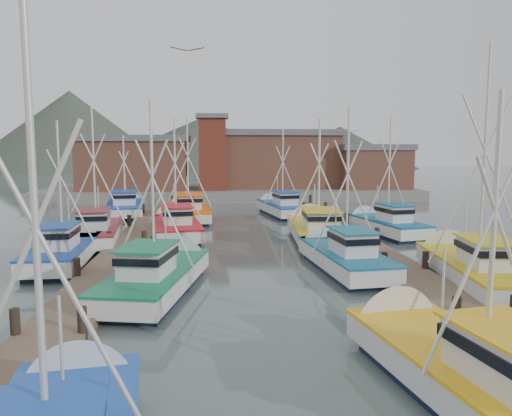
{
  "coord_description": "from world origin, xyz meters",
  "views": [
    {
      "loc": [
        -1.93,
        -24.23,
        6.08
      ],
      "look_at": [
        0.5,
        4.05,
        2.6
      ],
      "focal_mm": 35.0,
      "sensor_mm": 36.0,
      "label": 1
    }
  ],
  "objects": [
    {
      "name": "gull_far",
      "position": [
        4.65,
        0.75,
        6.82
      ],
      "size": [
        1.55,
        0.65,
        0.24
      ],
      "rotation": [
        0.0,
        0.0,
        -0.28
      ],
      "color": "gray",
      "rests_on": "ground"
    },
    {
      "name": "boat_8",
      "position": [
        -4.57,
        10.19,
        0.68
      ],
      "size": [
        4.15,
        9.69,
        8.82
      ],
      "rotation": [
        0.0,
        0.0,
        0.14
      ],
      "color": "black",
      "rests_on": "ground"
    },
    {
      "name": "shed_center",
      "position": [
        6.0,
        37.0,
        4.69
      ],
      "size": [
        14.84,
        9.54,
        6.9
      ],
      "color": "brown",
      "rests_on": "quay"
    },
    {
      "name": "boat_11",
      "position": [
        9.89,
        9.41,
        0.68
      ],
      "size": [
        3.98,
        8.35,
        8.73
      ],
      "rotation": [
        0.0,
        0.0,
        0.2
      ],
      "color": "black",
      "rests_on": "ground"
    },
    {
      "name": "boat_6",
      "position": [
        -9.68,
        2.25,
        0.68
      ],
      "size": [
        3.33,
        8.48,
        8.06
      ],
      "rotation": [
        0.0,
        0.0,
        0.05
      ],
      "color": "black",
      "rests_on": "ground"
    },
    {
      "name": "boat_13",
      "position": [
        4.05,
        19.86,
        0.68
      ],
      "size": [
        3.92,
        8.8,
        8.37
      ],
      "rotation": [
        0.0,
        0.0,
        0.16
      ],
      "color": "black",
      "rests_on": "ground"
    },
    {
      "name": "boat_7",
      "position": [
        9.68,
        -3.1,
        0.69
      ],
      "size": [
        4.42,
        9.33,
        11.19
      ],
      "rotation": [
        0.0,
        0.0,
        -0.11
      ],
      "color": "black",
      "rests_on": "ground"
    },
    {
      "name": "ground",
      "position": [
        0.0,
        0.0,
        0.0
      ],
      "size": [
        260.0,
        260.0,
        0.0
      ],
      "primitive_type": "plane",
      "color": "#4A5854",
      "rests_on": "ground"
    },
    {
      "name": "quay",
      "position": [
        0.0,
        37.0,
        0.6
      ],
      "size": [
        44.0,
        16.0,
        1.2
      ],
      "primitive_type": "cube",
      "color": "gray",
      "rests_on": "ground"
    },
    {
      "name": "distant_hills",
      "position": [
        -12.76,
        122.59,
        0.0
      ],
      "size": [
        175.0,
        140.0,
        42.0
      ],
      "color": "#3D473B",
      "rests_on": "ground"
    },
    {
      "name": "boat_4",
      "position": [
        -4.22,
        -3.38,
        0.68
      ],
      "size": [
        4.35,
        9.14,
        8.65
      ],
      "rotation": [
        0.0,
        0.0,
        -0.2
      ],
      "color": "black",
      "rests_on": "ground"
    },
    {
      "name": "dock_right",
      "position": [
        7.0,
        4.04,
        0.21
      ],
      "size": [
        2.3,
        46.0,
        1.5
      ],
      "color": "brown",
      "rests_on": "ground"
    },
    {
      "name": "shed_left",
      "position": [
        -11.0,
        35.0,
        4.34
      ],
      "size": [
        12.72,
        8.48,
        6.2
      ],
      "color": "brown",
      "rests_on": "quay"
    },
    {
      "name": "lookout_tower",
      "position": [
        -2.0,
        33.0,
        5.55
      ],
      "size": [
        3.6,
        3.6,
        8.5
      ],
      "color": "maroon",
      "rests_on": "quay"
    },
    {
      "name": "boat_12",
      "position": [
        -4.1,
        18.25,
        0.68
      ],
      "size": [
        4.07,
        10.23,
        9.48
      ],
      "rotation": [
        0.0,
        0.0,
        0.1
      ],
      "color": "black",
      "rests_on": "ground"
    },
    {
      "name": "boat_9",
      "position": [
        4.75,
        7.44,
        0.68
      ],
      "size": [
        3.75,
        10.2,
        8.76
      ],
      "rotation": [
        0.0,
        0.0,
        -0.06
      ],
      "color": "black",
      "rests_on": "ground"
    },
    {
      "name": "boat_10",
      "position": [
        -9.4,
        8.25,
        0.69
      ],
      "size": [
        3.79,
        9.03,
        9.33
      ],
      "rotation": [
        0.0,
        0.0,
        0.11
      ],
      "color": "black",
      "rests_on": "ground"
    },
    {
      "name": "dock_left",
      "position": [
        -7.0,
        4.04,
        0.21
      ],
      "size": [
        2.3,
        46.0,
        1.5
      ],
      "color": "brown",
      "rests_on": "ground"
    },
    {
      "name": "boat_5",
      "position": [
        4.37,
        -0.4,
        0.68
      ],
      "size": [
        3.42,
        8.46,
        8.61
      ],
      "rotation": [
        0.0,
        0.0,
        0.1
      ],
      "color": "black",
      "rests_on": "ground"
    },
    {
      "name": "boat_1",
      "position": [
        4.13,
        -13.14,
        0.68
      ],
      "size": [
        4.22,
        9.55,
        8.1
      ],
      "rotation": [
        0.0,
        0.0,
        0.16
      ],
      "color": "black",
      "rests_on": "ground"
    },
    {
      "name": "boat_14",
      "position": [
        -9.92,
        21.67,
        0.68
      ],
      "size": [
        4.33,
        10.06,
        7.96
      ],
      "rotation": [
        0.0,
        0.0,
        0.14
      ],
      "color": "black",
      "rests_on": "ground"
    },
    {
      "name": "gull_near",
      "position": [
        -3.05,
        -0.47,
        10.52
      ],
      "size": [
        1.54,
        0.61,
        0.24
      ],
      "rotation": [
        0.0,
        0.0,
        0.03
      ],
      "color": "gray",
      "rests_on": "ground"
    },
    {
      "name": "shed_right",
      "position": [
        17.0,
        34.0,
        3.84
      ],
      "size": [
        8.48,
        6.36,
        5.2
      ],
      "color": "brown",
      "rests_on": "quay"
    }
  ]
}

